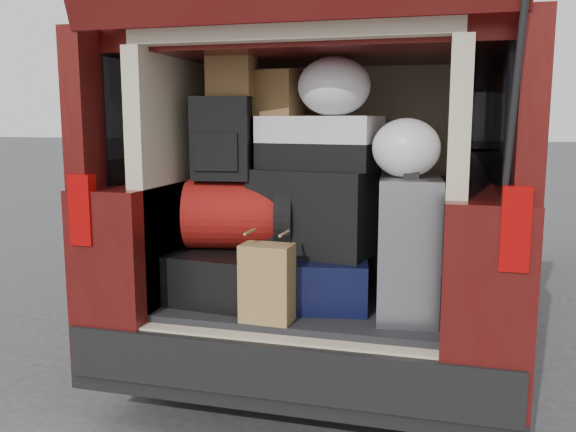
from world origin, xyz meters
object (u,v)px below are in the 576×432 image
red_duffel (241,214)px  twotone_duffel (320,143)px  navy_hardshell (322,278)px  silver_roller (408,247)px  black_hardshell (230,272)px  kraft_bag (267,283)px  black_soft_case (313,211)px  backpack (222,139)px

red_duffel → twotone_duffel: bearing=-4.2°
navy_hardshell → silver_roller: 0.46m
black_hardshell → kraft_bag: 0.43m
black_hardshell → kraft_bag: (0.29, -0.32, 0.05)m
red_duffel → kraft_bag: bearing=-66.4°
kraft_bag → red_duffel: red_duffel is taller
black_hardshell → silver_roller: size_ratio=0.96×
kraft_bag → black_soft_case: bearing=75.0°
backpack → twotone_duffel: bearing=2.7°
backpack → twotone_duffel: backpack is taller
silver_roller → backpack: bearing=170.3°
navy_hardshell → red_duffel: (-0.40, 0.00, 0.29)m
black_hardshell → silver_roller: bearing=0.6°
navy_hardshell → kraft_bag: (-0.16, -0.34, 0.05)m
black_hardshell → kraft_bag: kraft_bag is taller
navy_hardshell → silver_roller: (0.40, -0.11, 0.19)m
backpack → black_hardshell: bearing=35.9°
black_hardshell → navy_hardshell: black_hardshell is taller
black_soft_case → kraft_bag: bearing=-96.6°
black_hardshell → red_duffel: 0.29m
black_hardshell → red_duffel: bearing=30.4°
red_duffel → silver_roller: bearing=-18.4°
black_soft_case → navy_hardshell: bearing=-17.7°
black_hardshell → twotone_duffel: size_ratio=1.07×
black_soft_case → twotone_duffel: (0.02, 0.02, 0.32)m
red_duffel → black_soft_case: (0.35, 0.03, 0.02)m
black_soft_case → red_duffel: bearing=-165.5°
kraft_bag → black_soft_case: (0.11, 0.37, 0.26)m
black_hardshell → red_duffel: red_duffel is taller
silver_roller → navy_hardshell: bearing=159.4°
twotone_duffel → black_soft_case: bearing=-135.4°
kraft_bag → red_duffel: (-0.24, 0.35, 0.23)m
navy_hardshell → black_hardshell: bearing=173.8°
navy_hardshell → backpack: 0.80m
twotone_duffel → backpack: bearing=-159.0°
black_hardshell → twotone_duffel: 0.76m
navy_hardshell → kraft_bag: bearing=-124.3°
silver_roller → twotone_duffel: (-0.43, 0.15, 0.44)m
backpack → navy_hardshell: bearing=-2.9°
silver_roller → black_soft_case: 0.49m
navy_hardshell → backpack: (-0.47, -0.04, 0.65)m
black_hardshell → backpack: backpack is taller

